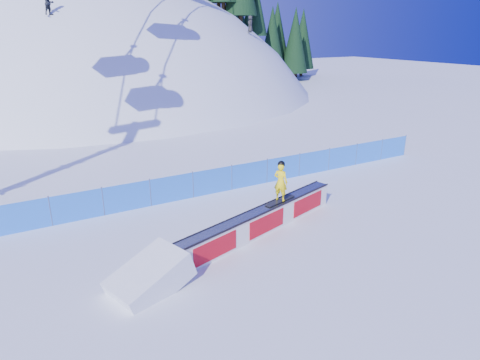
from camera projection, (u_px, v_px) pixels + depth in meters
ground at (307, 219)px, 17.25m from camera, size 160.00×160.00×0.00m
snow_hill at (105, 228)px, 57.57m from camera, size 64.00×64.00×64.00m
treeline at (265, 16)px, 58.18m from camera, size 25.05×13.45×20.21m
safety_fence at (250, 174)px, 20.73m from camera, size 22.05×0.05×1.30m
rail_box at (262, 221)px, 15.99m from camera, size 7.90×2.87×0.97m
snow_ramp at (151, 288)px, 12.69m from camera, size 2.73×2.12×1.50m
snowboarder at (281, 181)px, 16.30m from camera, size 1.57×0.72×1.62m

